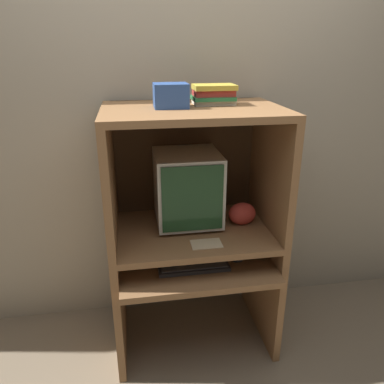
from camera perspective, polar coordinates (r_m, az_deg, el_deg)
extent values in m
plane|color=#756651|center=(2.39, 1.53, -25.68)|extent=(12.00, 12.00, 0.00)
cube|color=gray|center=(2.36, -1.42, 10.41)|extent=(6.00, 0.06, 2.60)
cube|color=brown|center=(2.40, -10.91, -16.08)|extent=(0.04, 0.64, 0.61)
cube|color=brown|center=(2.52, 10.53, -14.03)|extent=(0.04, 0.64, 0.61)
cube|color=brown|center=(2.12, 0.90, -11.79)|extent=(0.86, 0.43, 0.04)
cube|color=brown|center=(2.19, -11.61, -8.16)|extent=(0.04, 0.64, 0.15)
cube|color=brown|center=(2.32, 11.17, -6.35)|extent=(0.04, 0.64, 0.15)
cube|color=brown|center=(2.19, 0.13, -6.01)|extent=(0.86, 0.64, 0.04)
cube|color=brown|center=(2.02, -12.50, 2.37)|extent=(0.04, 0.64, 0.69)
cube|color=brown|center=(2.16, 11.97, 3.66)|extent=(0.04, 0.64, 0.69)
cube|color=brown|center=(1.96, 0.15, 12.25)|extent=(0.86, 0.64, 0.04)
cube|color=#48321E|center=(2.33, -1.13, 5.46)|extent=(0.86, 0.01, 0.69)
cylinder|color=beige|center=(2.26, -0.71, -4.29)|extent=(0.21, 0.21, 0.02)
cube|color=beige|center=(2.17, -0.73, 0.79)|extent=(0.37, 0.37, 0.41)
cube|color=#1E4223|center=(2.00, 0.10, -1.09)|extent=(0.33, 0.01, 0.37)
cube|color=#2D2D30|center=(2.10, 0.22, -11.19)|extent=(0.39, 0.15, 0.02)
cube|color=#474749|center=(2.10, 0.22, -10.89)|extent=(0.36, 0.12, 0.01)
ellipsoid|color=#28282B|center=(2.17, 6.98, -10.23)|extent=(0.06, 0.04, 0.03)
ellipsoid|color=#BC382D|center=(2.22, 7.65, -3.28)|extent=(0.16, 0.12, 0.13)
cube|color=beige|center=(2.06, 3.32, 13.52)|extent=(0.22, 0.13, 0.02)
cube|color=#236638|center=(2.05, 3.20, 14.13)|extent=(0.22, 0.16, 0.02)
cube|color=maroon|center=(2.05, 3.30, 14.87)|extent=(0.21, 0.13, 0.03)
cube|color=gold|center=(2.04, 3.42, 15.68)|extent=(0.22, 0.15, 0.03)
cube|color=#CCB28C|center=(2.02, 2.20, -7.90)|extent=(0.16, 0.11, 0.00)
cube|color=navy|center=(1.95, -3.25, 14.46)|extent=(0.17, 0.15, 0.12)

